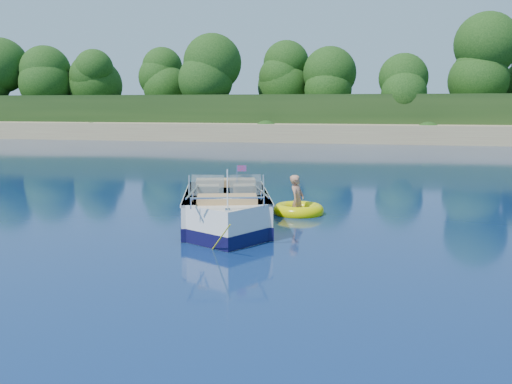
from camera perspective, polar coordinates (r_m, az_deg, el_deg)
ground at (r=13.25m, az=-8.52°, el=-4.90°), size 160.00×160.00×0.00m
shoreline at (r=75.94m, az=9.21°, el=7.00°), size 170.00×59.00×6.00m
treeline at (r=53.27m, az=7.81°, el=11.27°), size 150.00×7.12×8.19m
motorboat at (r=14.50m, az=-2.96°, el=-2.08°), size 3.15×5.78×1.98m
tow_tube at (r=16.39m, az=4.26°, el=-1.84°), size 1.55×1.55×0.39m
boy at (r=16.40m, az=4.15°, el=-2.19°), size 0.52×0.88×1.62m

